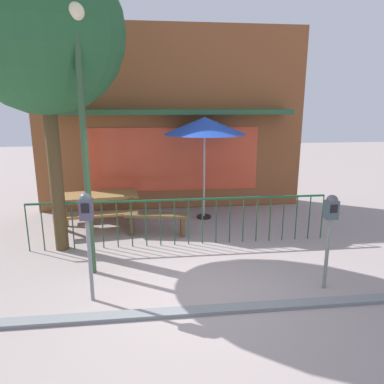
% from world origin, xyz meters
% --- Properties ---
extents(ground, '(40.00, 40.00, 0.00)m').
position_xyz_m(ground, '(0.00, 0.00, 0.00)').
color(ground, gray).
extents(pub_storefront, '(7.11, 1.22, 4.77)m').
position_xyz_m(pub_storefront, '(0.00, 4.84, 2.37)').
color(pub_storefront, '#50331E').
rests_on(pub_storefront, ground).
extents(patio_fence_front, '(6.00, 0.04, 0.97)m').
position_xyz_m(patio_fence_front, '(0.00, 1.97, 0.66)').
color(patio_fence_front, '#1A5031').
rests_on(patio_fence_front, ground).
extents(picnic_table_left, '(1.97, 1.59, 0.79)m').
position_xyz_m(picnic_table_left, '(-1.83, 3.32, 0.61)').
color(picnic_table_left, olive).
rests_on(picnic_table_left, ground).
extents(patio_umbrella, '(1.96, 1.96, 2.50)m').
position_xyz_m(patio_umbrella, '(0.71, 3.65, 2.28)').
color(patio_umbrella, black).
rests_on(patio_umbrella, ground).
extents(patio_bench, '(1.44, 0.59, 0.48)m').
position_xyz_m(patio_bench, '(-0.49, 2.59, 0.35)').
color(patio_bench, brown).
rests_on(patio_bench, ground).
extents(parking_meter_near, '(0.18, 0.17, 1.63)m').
position_xyz_m(parking_meter_near, '(-1.49, -0.00, 1.26)').
color(parking_meter_near, slate).
rests_on(parking_meter_near, ground).
extents(parking_meter_far, '(0.18, 0.17, 1.51)m').
position_xyz_m(parking_meter_far, '(2.06, -0.05, 1.16)').
color(parking_meter_far, slate).
rests_on(parking_meter_far, ground).
extents(street_tree, '(2.85, 2.85, 5.45)m').
position_xyz_m(street_tree, '(-2.37, 2.01, 4.00)').
color(street_tree, '#4C3B21').
rests_on(street_tree, ground).
extents(street_lamp, '(0.28, 0.28, 4.23)m').
position_xyz_m(street_lamp, '(-1.61, 0.91, 2.73)').
color(street_lamp, '#2D4E2F').
rests_on(street_lamp, ground).
extents(curb_edge, '(9.95, 0.20, 0.11)m').
position_xyz_m(curb_edge, '(0.00, -0.50, 0.00)').
color(curb_edge, slate).
rests_on(curb_edge, ground).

